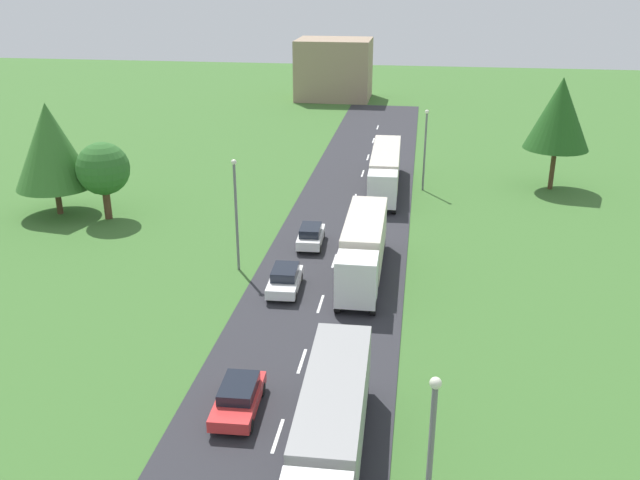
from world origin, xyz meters
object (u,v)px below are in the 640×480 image
(lamppost_second, at_px, (236,209))
(tree_oak, at_px, (51,145))
(truck_lead, at_px, (330,432))
(truck_third, at_px, (385,168))
(tree_maple, at_px, (103,169))
(distant_building, at_px, (334,69))
(truck_second, at_px, (363,246))
(car_second, at_px, (238,397))
(car_third, at_px, (285,279))
(car_fourth, at_px, (311,235))
(tree_birch, at_px, (559,114))
(lamppost_third, at_px, (425,146))

(lamppost_second, distance_m, tree_oak, 19.89)
(truck_lead, bearing_deg, truck_third, 90.21)
(truck_lead, xyz_separation_m, tree_maple, (-22.03, 27.74, 2.11))
(truck_third, relative_size, lamppost_second, 1.87)
(tree_oak, bearing_deg, distant_building, 74.60)
(truck_second, height_order, tree_maple, tree_maple)
(car_second, bearing_deg, truck_third, 82.58)
(car_third, distance_m, car_fourth, 7.74)
(car_fourth, bearing_deg, truck_third, 72.92)
(tree_oak, height_order, tree_maple, tree_oak)
(car_third, relative_size, distant_building, 0.37)
(car_third, height_order, tree_maple, tree_maple)
(car_third, distance_m, tree_oak, 25.06)
(truck_third, bearing_deg, tree_birch, 9.54)
(lamppost_second, bearing_deg, tree_birch, 42.69)
(truck_third, bearing_deg, lamppost_third, 6.77)
(car_third, height_order, lamppost_third, lamppost_third)
(car_third, bearing_deg, truck_second, 33.35)
(truck_third, bearing_deg, tree_oak, -158.23)
(car_third, relative_size, lamppost_second, 0.54)
(car_fourth, distance_m, tree_birch, 26.94)
(truck_third, xyz_separation_m, lamppost_third, (3.50, 0.42, 2.11))
(truck_third, distance_m, distant_building, 47.77)
(truck_third, height_order, distant_building, distant_building)
(truck_lead, relative_size, truck_second, 1.08)
(truck_second, height_order, truck_third, truck_second)
(truck_third, distance_m, lamppost_third, 4.11)
(lamppost_second, bearing_deg, truck_lead, -65.36)
(truck_second, bearing_deg, lamppost_third, 79.19)
(tree_maple, bearing_deg, car_fourth, -11.76)
(distant_building, bearing_deg, truck_third, -77.02)
(car_fourth, height_order, distant_building, distant_building)
(car_second, xyz_separation_m, car_fourth, (0.07, 20.53, 0.08))
(truck_lead, xyz_separation_m, car_second, (-4.73, 3.60, -1.28))
(car_second, distance_m, tree_birch, 43.13)
(truck_third, relative_size, tree_birch, 1.41)
(tree_birch, bearing_deg, tree_oak, -162.52)
(truck_second, distance_m, car_second, 16.50)
(lamppost_second, height_order, tree_birch, tree_birch)
(car_fourth, xyz_separation_m, distant_building, (-6.19, 61.21, 3.63))
(truck_third, relative_size, lamppost_third, 1.94)
(truck_second, distance_m, tree_oak, 27.84)
(car_fourth, xyz_separation_m, lamppost_second, (-4.20, -4.79, 3.45))
(car_third, height_order, lamppost_second, lamppost_second)
(truck_lead, xyz_separation_m, truck_third, (-0.14, 38.85, -0.00))
(car_second, bearing_deg, truck_lead, -37.26)
(tree_oak, bearing_deg, tree_maple, -7.05)
(car_fourth, height_order, lamppost_second, lamppost_second)
(truck_second, xyz_separation_m, truck_third, (0.28, 19.39, -0.09))
(car_fourth, relative_size, tree_oak, 0.44)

